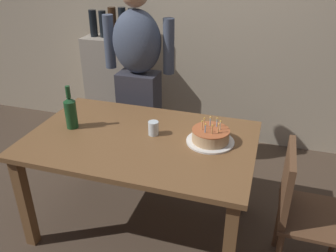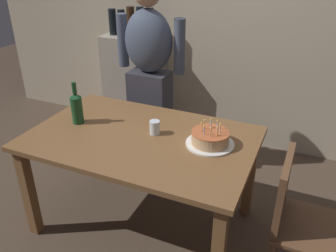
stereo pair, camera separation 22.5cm
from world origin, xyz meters
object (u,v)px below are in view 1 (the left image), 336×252
(birthday_cake, at_px, (211,136))
(water_glass_near, at_px, (153,128))
(wine_bottle, at_px, (70,112))
(dining_chair, at_px, (301,206))
(person_man_bearded, at_px, (138,78))

(birthday_cake, height_order, water_glass_near, birthday_cake)
(water_glass_near, bearing_deg, wine_bottle, -172.67)
(water_glass_near, height_order, wine_bottle, wine_bottle)
(birthday_cake, bearing_deg, dining_chair, -18.31)
(wine_bottle, distance_m, dining_chair, 1.59)
(person_man_bearded, bearing_deg, wine_bottle, 74.41)
(birthday_cake, height_order, wine_bottle, wine_bottle)
(wine_bottle, relative_size, person_man_bearded, 0.18)
(water_glass_near, bearing_deg, dining_chair, -10.72)
(water_glass_near, relative_size, person_man_bearded, 0.06)
(dining_chair, bearing_deg, person_man_bearded, 57.66)
(dining_chair, bearing_deg, wine_bottle, 85.92)
(person_man_bearded, distance_m, dining_chair, 1.63)
(birthday_cake, bearing_deg, water_glass_near, -178.43)
(person_man_bearded, bearing_deg, dining_chair, 147.66)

